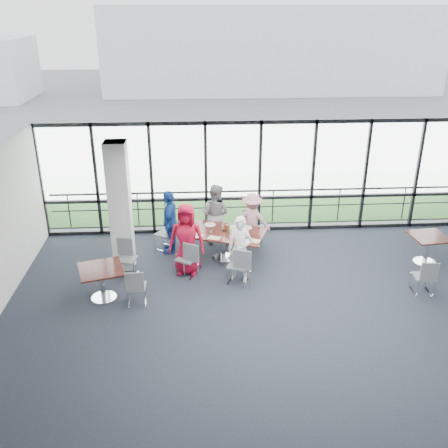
{
  "coord_description": "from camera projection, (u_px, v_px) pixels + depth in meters",
  "views": [
    {
      "loc": [
        -1.81,
        -8.15,
        6.03
      ],
      "look_at": [
        -1.12,
        2.99,
        1.1
      ],
      "focal_mm": 40.0,
      "sensor_mm": 36.0,
      "label": 1
    }
  ],
  "objects": [
    {
      "name": "condiment_caddy",
      "position": [
        224.0,
        230.0,
        12.66
      ],
      "size": [
        0.1,
        0.07,
        0.04
      ],
      "primitive_type": "cube",
      "color": "black",
      "rests_on": "main_table"
    },
    {
      "name": "plate_end",
      "position": [
        191.0,
        227.0,
        12.9
      ],
      "size": [
        0.28,
        0.28,
        0.01
      ],
      "primitive_type": "cylinder",
      "color": "white",
      "rests_on": "main_table"
    },
    {
      "name": "side_table_right",
      "position": [
        428.0,
        240.0,
        12.45
      ],
      "size": [
        0.94,
        0.94,
        0.75
      ],
      "rotation": [
        0.0,
        0.0,
        0.1
      ],
      "color": "#341110",
      "rests_on": "ground"
    },
    {
      "name": "main_table",
      "position": [
        223.0,
        236.0,
        12.66
      ],
      "size": [
        2.34,
        1.79,
        0.75
      ],
      "rotation": [
        0.0,
        0.0,
        -0.36
      ],
      "color": "#341110",
      "rests_on": "ground"
    },
    {
      "name": "chair_spare_lb",
      "position": [
        126.0,
        259.0,
        11.92
      ],
      "size": [
        0.53,
        0.53,
        0.89
      ],
      "primitive_type": null,
      "rotation": [
        0.0,
        0.0,
        2.89
      ],
      "color": "slate",
      "rests_on": "ground"
    },
    {
      "name": "ceiling",
      "position": [
        299.0,
        181.0,
        8.69
      ],
      "size": [
        12.0,
        10.0,
        0.04
      ],
      "primitive_type": "cube",
      "color": "silver",
      "rests_on": "ground"
    },
    {
      "name": "tumbler_a",
      "position": [
        210.0,
        231.0,
        12.49
      ],
      "size": [
        0.07,
        0.07,
        0.13
      ],
      "primitive_type": "cylinder",
      "color": "white",
      "rests_on": "main_table"
    },
    {
      "name": "chair_main_fr",
      "position": [
        253.0,
        229.0,
        13.49
      ],
      "size": [
        0.54,
        0.54,
        0.91
      ],
      "primitive_type": null,
      "rotation": [
        0.0,
        0.0,
        2.9
      ],
      "color": "slate",
      "rests_on": "ground"
    },
    {
      "name": "green_bottle",
      "position": [
        229.0,
        229.0,
        12.56
      ],
      "size": [
        0.05,
        0.05,
        0.2
      ],
      "primitive_type": "cylinder",
      "color": "#2A793D",
      "rests_on": "main_table"
    },
    {
      "name": "chair_main_fl",
      "position": [
        215.0,
        226.0,
        13.81
      ],
      "size": [
        0.49,
        0.49,
        0.82
      ],
      "primitive_type": null,
      "rotation": [
        0.0,
        0.0,
        2.89
      ],
      "color": "slate",
      "rests_on": "ground"
    },
    {
      "name": "diner_far_left",
      "position": [
        215.0,
        214.0,
        13.42
      ],
      "size": [
        0.96,
        0.82,
        1.69
      ],
      "primitive_type": "imported",
      "rotation": [
        0.0,
        0.0,
        2.67
      ],
      "color": "gray",
      "rests_on": "ground"
    },
    {
      "name": "diner_near_right",
      "position": [
        240.0,
        249.0,
        11.6
      ],
      "size": [
        0.71,
        0.62,
        1.61
      ],
      "primitive_type": "imported",
      "rotation": [
        0.0,
        0.0,
        -0.4
      ],
      "color": "white",
      "rests_on": "ground"
    },
    {
      "name": "floor",
      "position": [
        289.0,
        333.0,
        9.99
      ],
      "size": [
        12.0,
        10.0,
        0.02
      ],
      "primitive_type": "cube",
      "color": "#1F232D",
      "rests_on": "ground"
    },
    {
      "name": "chair_spare_r",
      "position": [
        423.0,
        277.0,
        11.21
      ],
      "size": [
        0.45,
        0.45,
        0.84
      ],
      "primitive_type": null,
      "rotation": [
        0.0,
        0.0,
        -0.11
      ],
      "color": "slate",
      "rests_on": "ground"
    },
    {
      "name": "diner_near_left",
      "position": [
        187.0,
        239.0,
        11.9
      ],
      "size": [
        0.95,
        0.69,
        1.78
      ],
      "primitive_type": "imported",
      "rotation": [
        0.0,
        0.0,
        -0.15
      ],
      "color": "#A80B27",
      "rests_on": "ground"
    },
    {
      "name": "menu_a",
      "position": [
        214.0,
        238.0,
        12.29
      ],
      "size": [
        0.37,
        0.32,
        0.0
      ],
      "primitive_type": "cube",
      "rotation": [
        0.0,
        0.0,
        -0.42
      ],
      "color": "white",
      "rests_on": "main_table"
    },
    {
      "name": "menu_b",
      "position": [
        254.0,
        241.0,
        12.15
      ],
      "size": [
        0.36,
        0.31,
        0.0
      ],
      "primitive_type": "cube",
      "rotation": [
        0.0,
        0.0,
        -0.38
      ],
      "color": "white",
      "rests_on": "main_table"
    },
    {
      "name": "plate_fr",
      "position": [
        247.0,
        228.0,
        12.84
      ],
      "size": [
        0.26,
        0.26,
        0.01
      ],
      "primitive_type": "cylinder",
      "color": "white",
      "rests_on": "main_table"
    },
    {
      "name": "chair_main_nr",
      "position": [
        238.0,
        265.0,
        11.61
      ],
      "size": [
        0.58,
        0.58,
        0.91
      ],
      "primitive_type": null,
      "rotation": [
        0.0,
        0.0,
        -0.37
      ],
      "color": "slate",
      "rests_on": "ground"
    },
    {
      "name": "side_table_left",
      "position": [
        101.0,
        273.0,
        10.91
      ],
      "size": [
        1.14,
        1.14,
        0.75
      ],
      "rotation": [
        0.0,
        0.0,
        0.29
      ],
      "color": "#341110",
      "rests_on": "ground"
    },
    {
      "name": "curtain_wall_back",
      "position": [
        260.0,
        178.0,
        13.9
      ],
      "size": [
        12.0,
        0.1,
        3.2
      ],
      "primitive_type": "cube",
      "color": "white",
      "rests_on": "ground"
    },
    {
      "name": "diner_far_right",
      "position": [
        252.0,
        220.0,
        13.3
      ],
      "size": [
        1.08,
        0.79,
        1.5
      ],
      "primitive_type": "imported",
      "rotation": [
        0.0,
        0.0,
        2.81
      ],
      "color": "pink",
      "rests_on": "ground"
    },
    {
      "name": "plate_nl",
      "position": [
        198.0,
        236.0,
        12.39
      ],
      "size": [
        0.28,
        0.28,
        0.01
      ],
      "primitive_type": "cylinder",
      "color": "white",
      "rests_on": "main_table"
    },
    {
      "name": "plate_fl",
      "position": [
        210.0,
        225.0,
        13.01
      ],
      "size": [
        0.28,
        0.28,
        0.01
      ],
      "primitive_type": "cylinder",
      "color": "white",
      "rests_on": "main_table"
    },
    {
      "name": "ketchup_bottle",
      "position": [
        226.0,
        228.0,
        12.62
      ],
      "size": [
        0.06,
        0.06,
        0.18
      ],
      "primitive_type": "cylinder",
      "color": "maroon",
      "rests_on": "main_table"
    },
    {
      "name": "chair_spare_la",
      "position": [
        136.0,
        287.0,
        10.8
      ],
      "size": [
        0.42,
        0.42,
        0.85
      ],
      "primitive_type": null,
      "rotation": [
        0.0,
        0.0,
        0.01
      ],
      "color": "slate",
      "rests_on": "ground"
    },
    {
      "name": "chair_main_end",
      "position": [
        165.0,
        234.0,
        13.25
      ],
      "size": [
        0.6,
        0.6,
        0.88
      ],
      "primitive_type": null,
      "rotation": [
        0.0,
        0.0,
        -2.14
      ],
      "color": "slate",
      "rests_on": "ground"
    },
    {
      "name": "apron",
      "position": [
        242.0,
        176.0,
        19.12
      ],
      "size": [
        80.0,
        70.0,
        0.02
      ],
      "primitive_type": "cube",
      "color": "slate",
      "rests_on": "ground"
    },
    {
      "name": "diner_end",
      "position": [
        170.0,
        222.0,
        12.96
      ],
      "size": [
        0.65,
        1.05,
        1.7
      ],
      "primitive_type": "imported",
      "rotation": [
        0.0,
        0.0,
        -1.68
      ],
      "color": "navy",
      "rests_on": "ground"
    },
    {
      "name": "hangar_main",
      "position": [
        267.0,
        47.0,
        38.21
      ],
      "size": [
        24.0,
        10.0,
        6.0
      ],
      "primitive_type": "cube",
      "color": "white",
      "rests_on": "ground"
    },
    {
      "name": "tumbler_c",
      "position": [
        228.0,
        226.0,
        12.78
      ],
      "size": [
        0.07,
        0.07,
        0.15
      ],
      "primitive_type": "cylinder",
      "color": "white",
      "rests_on": "main_table"
    },
    {
      "name": "chair_main_nl",
      "position": [
        187.0,
        259.0,
        11.93
      ],
      "size": [
        0.6,
        0.6,
        0.9
      ],
      "primitive_type": null,
      "rotation": [
        0.0,
        0.0,
        -0.53
      ],
      "color": "slate",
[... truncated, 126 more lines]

